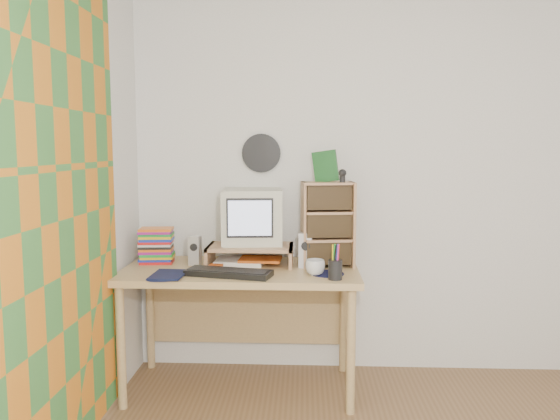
# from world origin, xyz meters

# --- Properties ---
(back_wall) EXTENTS (3.50, 0.00, 3.50)m
(back_wall) POSITION_xyz_m (0.00, 1.75, 1.25)
(back_wall) COLOR white
(back_wall) RESTS_ON floor
(curtain) EXTENTS (0.00, 2.20, 2.20)m
(curtain) POSITION_xyz_m (-1.71, 0.48, 1.15)
(curtain) COLOR orange
(curtain) RESTS_ON left_wall
(wall_disc) EXTENTS (0.25, 0.02, 0.25)m
(wall_disc) POSITION_xyz_m (-0.93, 1.73, 1.43)
(wall_disc) COLOR black
(wall_disc) RESTS_ON back_wall
(desk) EXTENTS (1.40, 0.70, 0.75)m
(desk) POSITION_xyz_m (-1.03, 1.44, 0.62)
(desk) COLOR tan
(desk) RESTS_ON floor
(monitor_riser) EXTENTS (0.52, 0.30, 0.12)m
(monitor_riser) POSITION_xyz_m (-0.98, 1.48, 0.84)
(monitor_riser) COLOR tan
(monitor_riser) RESTS_ON desk
(crt_monitor) EXTENTS (0.39, 0.39, 0.34)m
(crt_monitor) POSITION_xyz_m (-0.97, 1.53, 1.04)
(crt_monitor) COLOR beige
(crt_monitor) RESTS_ON monitor_riser
(speaker_left) EXTENTS (0.07, 0.07, 0.18)m
(speaker_left) POSITION_xyz_m (-1.32, 1.46, 0.84)
(speaker_left) COLOR silver
(speaker_left) RESTS_ON desk
(speaker_right) EXTENTS (0.08, 0.08, 0.21)m
(speaker_right) POSITION_xyz_m (-0.64, 1.42, 0.86)
(speaker_right) COLOR silver
(speaker_right) RESTS_ON desk
(keyboard) EXTENTS (0.51, 0.27, 0.03)m
(keyboard) POSITION_xyz_m (-1.07, 1.18, 0.77)
(keyboard) COLOR black
(keyboard) RESTS_ON desk
(dvd_stack) EXTENTS (0.21, 0.16, 0.28)m
(dvd_stack) POSITION_xyz_m (-1.57, 1.51, 0.89)
(dvd_stack) COLOR brown
(dvd_stack) RESTS_ON desk
(cd_rack) EXTENTS (0.33, 0.20, 0.51)m
(cd_rack) POSITION_xyz_m (-0.51, 1.46, 1.01)
(cd_rack) COLOR tan
(cd_rack) RESTS_ON desk
(mug) EXTENTS (0.14, 0.14, 0.09)m
(mug) POSITION_xyz_m (-0.59, 1.22, 0.79)
(mug) COLOR silver
(mug) RESTS_ON desk
(diary) EXTENTS (0.22, 0.17, 0.04)m
(diary) POSITION_xyz_m (-1.49, 1.14, 0.77)
(diary) COLOR #0E1435
(diary) RESTS_ON desk
(mousepad) EXTENTS (0.21, 0.21, 0.00)m
(mousepad) POSITION_xyz_m (-0.52, 1.25, 0.75)
(mousepad) COLOR #100F34
(mousepad) RESTS_ON desk
(pen_cup) EXTENTS (0.08, 0.08, 0.15)m
(pen_cup) POSITION_xyz_m (-0.48, 1.12, 0.83)
(pen_cup) COLOR black
(pen_cup) RESTS_ON desk
(papers) EXTENTS (0.30, 0.23, 0.04)m
(papers) POSITION_xyz_m (-1.00, 1.50, 0.77)
(papers) COLOR white
(papers) RESTS_ON desk
(red_box) EXTENTS (0.08, 0.05, 0.04)m
(red_box) POSITION_xyz_m (-1.16, 1.30, 0.77)
(red_box) COLOR #B24113
(red_box) RESTS_ON desk
(game_box) EXTENTS (0.15, 0.06, 0.18)m
(game_box) POSITION_xyz_m (-0.52, 1.48, 1.35)
(game_box) COLOR #164F1D
(game_box) RESTS_ON cd_rack
(webcam) EXTENTS (0.05, 0.05, 0.08)m
(webcam) POSITION_xyz_m (-0.43, 1.42, 1.30)
(webcam) COLOR black
(webcam) RESTS_ON cd_rack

